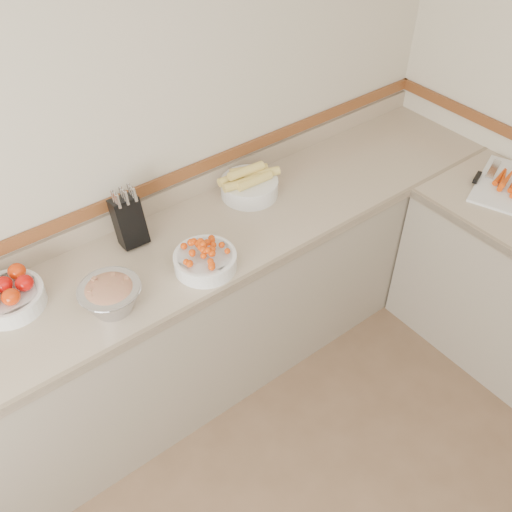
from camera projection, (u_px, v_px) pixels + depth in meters
back_wall at (97, 156)px, 2.41m from camera, size 4.00×0.00×4.00m
counter_back at (159, 332)px, 2.79m from camera, size 4.00×0.65×1.08m
knife_block at (129, 220)px, 2.54m from camera, size 0.13×0.15×0.29m
tomato_bowl at (8, 295)px, 2.28m from camera, size 0.28×0.28×0.14m
cherry_tomato_bowl at (205, 259)px, 2.45m from camera, size 0.28×0.28×0.14m
corn_bowl at (249, 184)px, 2.84m from camera, size 0.32×0.29×0.17m
rhubarb_bowl at (111, 295)px, 2.26m from camera, size 0.25×0.25×0.14m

